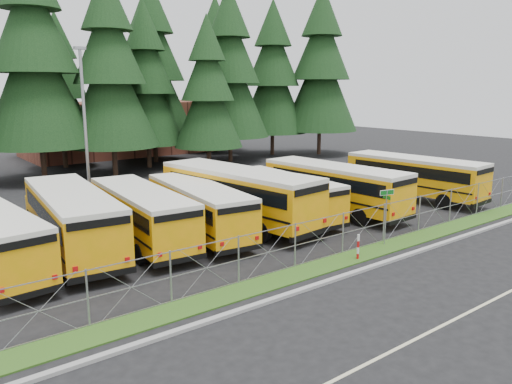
% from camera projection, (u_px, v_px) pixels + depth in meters
% --- Properties ---
extents(ground, '(120.00, 120.00, 0.00)m').
position_uv_depth(ground, '(341.00, 244.00, 24.84)').
color(ground, black).
rests_on(ground, ground).
extents(curb, '(50.00, 0.25, 0.12)m').
position_uv_depth(curb, '(392.00, 260.00, 22.42)').
color(curb, gray).
rests_on(curb, ground).
extents(grass_verge, '(50.00, 1.40, 0.06)m').
position_uv_depth(grass_verge, '(368.00, 253.00, 23.51)').
color(grass_verge, '#264D16').
rests_on(grass_verge, ground).
extents(road_lane_line, '(50.00, 0.12, 0.01)m').
position_uv_depth(road_lane_line, '(500.00, 297.00, 18.64)').
color(road_lane_line, beige).
rests_on(road_lane_line, ground).
extents(chainlink_fence, '(44.00, 0.10, 2.00)m').
position_uv_depth(chainlink_fence, '(357.00, 230.00, 23.86)').
color(chainlink_fence, gray).
rests_on(chainlink_fence, ground).
extents(brick_building, '(22.00, 10.00, 6.00)m').
position_uv_depth(brick_building, '(125.00, 128.00, 58.77)').
color(brick_building, brown).
rests_on(brick_building, ground).
extents(bus_1, '(3.90, 11.77, 3.03)m').
position_uv_depth(bus_1, '(71.00, 221.00, 23.42)').
color(bus_1, '#D99906').
rests_on(bus_1, ground).
extents(bus_2, '(3.42, 10.83, 2.79)m').
position_uv_depth(bus_2, '(139.00, 216.00, 24.85)').
color(bus_2, '#D99906').
rests_on(bus_2, ground).
extents(bus_3, '(3.77, 10.65, 2.73)m').
position_uv_depth(bus_3, '(196.00, 209.00, 26.28)').
color(bus_3, '#D99906').
rests_on(bus_3, ground).
extents(bus_4, '(4.38, 12.58, 3.23)m').
position_uv_depth(bus_4, '(233.00, 197.00, 28.17)').
color(bus_4, '#D99906').
rests_on(bus_4, ground).
extents(bus_5, '(2.99, 10.06, 2.60)m').
position_uv_depth(bus_5, '(282.00, 197.00, 29.60)').
color(bus_5, '#D99906').
rests_on(bus_5, ground).
extents(bus_6, '(3.44, 11.59, 3.00)m').
position_uv_depth(bus_6, '(329.00, 189.00, 31.03)').
color(bus_6, '#D99906').
rests_on(bus_6, ground).
extents(bus_east, '(3.59, 11.45, 2.95)m').
position_uv_depth(bus_east, '(409.00, 178.00, 34.82)').
color(bus_east, '#D99906').
rests_on(bus_east, ground).
extents(street_sign, '(0.82, 0.54, 2.81)m').
position_uv_depth(street_sign, '(386.00, 205.00, 24.29)').
color(street_sign, gray).
rests_on(street_sign, ground).
extents(striped_bollard, '(0.11, 0.11, 1.20)m').
position_uv_depth(striped_bollard, '(358.00, 247.00, 22.50)').
color(striped_bollard, '#B20C0C').
rests_on(striped_bollard, ground).
extents(light_standard, '(0.70, 0.35, 10.14)m').
position_uv_depth(light_standard, '(85.00, 122.00, 31.65)').
color(light_standard, gray).
rests_on(light_standard, ground).
extents(conifer_3, '(8.81, 8.81, 19.49)m').
position_uv_depth(conifer_3, '(35.00, 61.00, 40.01)').
color(conifer_3, black).
rests_on(conifer_3, ground).
extents(conifer_4, '(7.94, 7.94, 17.56)m').
position_uv_depth(conifer_4, '(110.00, 74.00, 42.51)').
color(conifer_4, black).
rests_on(conifer_4, ground).
extents(conifer_5, '(7.10, 7.10, 15.70)m').
position_uv_depth(conifer_5, '(146.00, 85.00, 47.29)').
color(conifer_5, black).
rests_on(conifer_5, ground).
extents(conifer_6, '(6.47, 6.47, 14.31)m').
position_uv_depth(conifer_6, '(208.00, 93.00, 46.57)').
color(conifer_6, black).
rests_on(conifer_6, ground).
extents(conifer_7, '(8.08, 8.08, 17.88)m').
position_uv_depth(conifer_7, '(230.00, 75.00, 51.04)').
color(conifer_7, black).
rests_on(conifer_7, ground).
extents(conifer_8, '(7.82, 7.82, 17.30)m').
position_uv_depth(conifer_8, '(273.00, 79.00, 56.35)').
color(conifer_8, black).
rests_on(conifer_8, ground).
extents(conifer_9, '(8.54, 8.54, 18.88)m').
position_uv_depth(conifer_9, '(321.00, 71.00, 56.52)').
color(conifer_9, black).
rests_on(conifer_9, ground).
extents(conifer_11, '(6.64, 6.64, 14.69)m').
position_uv_depth(conifer_11, '(60.00, 91.00, 47.28)').
color(conifer_11, black).
rests_on(conifer_11, ground).
extents(conifer_12, '(8.33, 8.33, 18.43)m').
position_uv_depth(conifer_12, '(152.00, 72.00, 50.43)').
color(conifer_12, black).
rests_on(conifer_12, ground).
extents(conifer_13, '(8.22, 8.22, 18.18)m').
position_uv_depth(conifer_13, '(216.00, 75.00, 59.31)').
color(conifer_13, black).
rests_on(conifer_13, ground).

